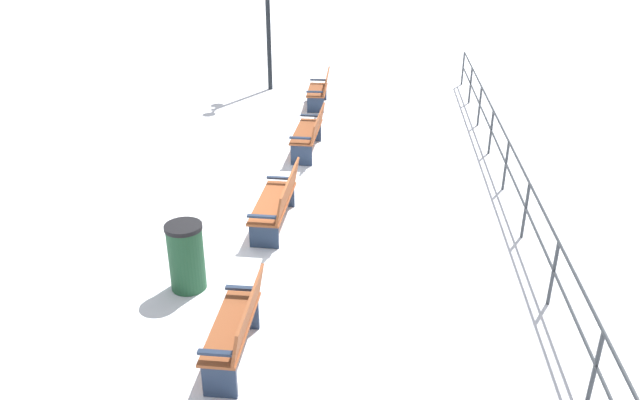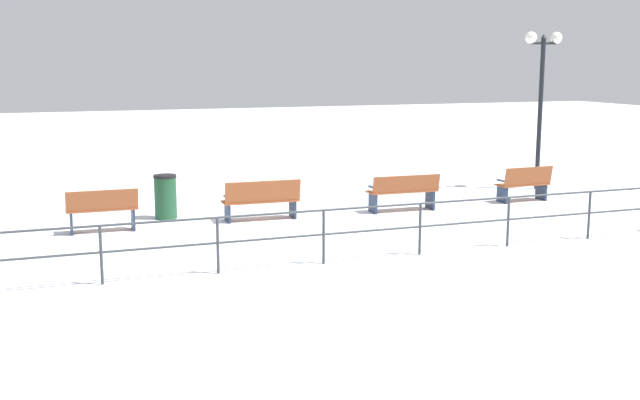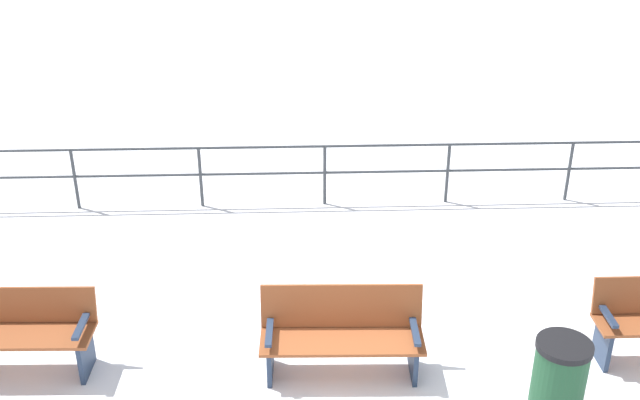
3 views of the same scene
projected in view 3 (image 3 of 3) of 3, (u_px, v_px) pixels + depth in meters
ground_plane at (341, 369)px, 8.03m from camera, size 80.00×80.00×0.00m
bench_second at (14, 331)px, 7.83m from camera, size 0.59×1.69×0.89m
bench_third at (342, 332)px, 7.83m from camera, size 0.62×1.71×0.92m
waterfront_railing at (325, 164)px, 11.32m from camera, size 0.05×18.85×0.97m
trash_bin at (558, 386)px, 7.02m from camera, size 0.52×0.52×0.99m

